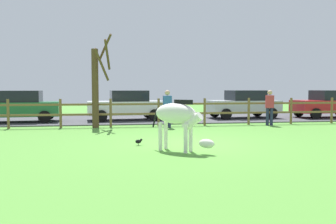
{
  "coord_description": "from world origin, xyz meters",
  "views": [
    {
      "loc": [
        -2.2,
        -10.37,
        1.71
      ],
      "look_at": [
        -0.42,
        1.01,
        0.92
      ],
      "focal_mm": 36.55,
      "sensor_mm": 36.0,
      "label": 1
    }
  ],
  "objects_px": {
    "parked_car_red": "(329,104)",
    "visitor_left_of_tree": "(270,106)",
    "parked_car_green": "(18,106)",
    "crow_on_grass": "(139,141)",
    "zebra": "(178,117)",
    "visitor_right_of_tree": "(167,107)",
    "parked_car_silver": "(243,104)",
    "bare_tree": "(97,84)",
    "parked_car_white": "(127,105)"
  },
  "relations": [
    {
      "from": "parked_car_silver",
      "to": "bare_tree",
      "type": "bearing_deg",
      "value": -158.5
    },
    {
      "from": "bare_tree",
      "to": "visitor_left_of_tree",
      "type": "distance_m",
      "value": 7.93
    },
    {
      "from": "parked_car_silver",
      "to": "parked_car_red",
      "type": "relative_size",
      "value": 1.02
    },
    {
      "from": "visitor_right_of_tree",
      "to": "parked_car_red",
      "type": "bearing_deg",
      "value": 18.1
    },
    {
      "from": "parked_car_green",
      "to": "parked_car_red",
      "type": "xyz_separation_m",
      "value": [
        16.89,
        0.07,
        0.0
      ]
    },
    {
      "from": "parked_car_white",
      "to": "crow_on_grass",
      "type": "bearing_deg",
      "value": -89.5
    },
    {
      "from": "zebra",
      "to": "visitor_right_of_tree",
      "type": "relative_size",
      "value": 0.96
    },
    {
      "from": "visitor_right_of_tree",
      "to": "zebra",
      "type": "bearing_deg",
      "value": -95.79
    },
    {
      "from": "visitor_left_of_tree",
      "to": "parked_car_green",
      "type": "bearing_deg",
      "value": 165.72
    },
    {
      "from": "parked_car_white",
      "to": "visitor_left_of_tree",
      "type": "bearing_deg",
      "value": -27.08
    },
    {
      "from": "zebra",
      "to": "visitor_right_of_tree",
      "type": "bearing_deg",
      "value": 84.21
    },
    {
      "from": "crow_on_grass",
      "to": "parked_car_white",
      "type": "relative_size",
      "value": 0.05
    },
    {
      "from": "parked_car_white",
      "to": "parked_car_silver",
      "type": "distance_m",
      "value": 6.55
    },
    {
      "from": "zebra",
      "to": "crow_on_grass",
      "type": "xyz_separation_m",
      "value": [
        -1.0,
        1.11,
        -0.8
      ]
    },
    {
      "from": "bare_tree",
      "to": "parked_car_silver",
      "type": "xyz_separation_m",
      "value": [
        7.96,
        3.13,
        -1.07
      ]
    },
    {
      "from": "visitor_right_of_tree",
      "to": "visitor_left_of_tree",
      "type": "bearing_deg",
      "value": 1.99
    },
    {
      "from": "parked_car_green",
      "to": "parked_car_silver",
      "type": "bearing_deg",
      "value": 2.57
    },
    {
      "from": "parked_car_white",
      "to": "parked_car_red",
      "type": "relative_size",
      "value": 1.03
    },
    {
      "from": "parked_car_silver",
      "to": "visitor_right_of_tree",
      "type": "distance_m",
      "value": 6.15
    },
    {
      "from": "parked_car_white",
      "to": "parked_car_silver",
      "type": "xyz_separation_m",
      "value": [
        6.55,
        0.24,
        0.0
      ]
    },
    {
      "from": "parked_car_green",
      "to": "visitor_right_of_tree",
      "type": "bearing_deg",
      "value": -24.4
    },
    {
      "from": "parked_car_white",
      "to": "parked_car_silver",
      "type": "relative_size",
      "value": 1.01
    },
    {
      "from": "visitor_left_of_tree",
      "to": "parked_car_red",
      "type": "bearing_deg",
      "value": 31.08
    },
    {
      "from": "zebra",
      "to": "visitor_left_of_tree",
      "type": "distance_m",
      "value": 7.87
    },
    {
      "from": "parked_car_red",
      "to": "parked_car_white",
      "type": "bearing_deg",
      "value": 178.89
    },
    {
      "from": "visitor_left_of_tree",
      "to": "parked_car_white",
      "type": "bearing_deg",
      "value": 152.92
    },
    {
      "from": "zebra",
      "to": "parked_car_red",
      "type": "xyz_separation_m",
      "value": [
        10.47,
        8.82,
        -0.08
      ]
    },
    {
      "from": "parked_car_red",
      "to": "visitor_left_of_tree",
      "type": "xyz_separation_m",
      "value": [
        -5.09,
        -3.07,
        0.06
      ]
    },
    {
      "from": "visitor_left_of_tree",
      "to": "bare_tree",
      "type": "bearing_deg",
      "value": 177.08
    },
    {
      "from": "zebra",
      "to": "visitor_right_of_tree",
      "type": "height_order",
      "value": "visitor_right_of_tree"
    },
    {
      "from": "crow_on_grass",
      "to": "parked_car_silver",
      "type": "distance_m",
      "value": 10.46
    },
    {
      "from": "parked_car_green",
      "to": "crow_on_grass",
      "type": "bearing_deg",
      "value": -54.65
    },
    {
      "from": "zebra",
      "to": "parked_car_green",
      "type": "bearing_deg",
      "value": 126.25
    },
    {
      "from": "crow_on_grass",
      "to": "parked_car_white",
      "type": "bearing_deg",
      "value": 90.5
    },
    {
      "from": "crow_on_grass",
      "to": "visitor_right_of_tree",
      "type": "xyz_separation_m",
      "value": [
        1.56,
        4.48,
        0.78
      ]
    },
    {
      "from": "bare_tree",
      "to": "parked_car_silver",
      "type": "relative_size",
      "value": 0.99
    },
    {
      "from": "parked_car_silver",
      "to": "visitor_right_of_tree",
      "type": "bearing_deg",
      "value": -143.0
    },
    {
      "from": "bare_tree",
      "to": "parked_car_red",
      "type": "relative_size",
      "value": 1.01
    },
    {
      "from": "bare_tree",
      "to": "zebra",
      "type": "relative_size",
      "value": 2.59
    },
    {
      "from": "zebra",
      "to": "visitor_left_of_tree",
      "type": "xyz_separation_m",
      "value": [
        5.38,
        5.75,
        -0.02
      ]
    },
    {
      "from": "parked_car_green",
      "to": "parked_car_red",
      "type": "distance_m",
      "value": 16.89
    },
    {
      "from": "parked_car_white",
      "to": "visitor_left_of_tree",
      "type": "height_order",
      "value": "visitor_left_of_tree"
    },
    {
      "from": "zebra",
      "to": "visitor_left_of_tree",
      "type": "relative_size",
      "value": 0.96
    },
    {
      "from": "crow_on_grass",
      "to": "visitor_right_of_tree",
      "type": "height_order",
      "value": "visitor_right_of_tree"
    },
    {
      "from": "parked_car_red",
      "to": "parked_car_green",
      "type": "bearing_deg",
      "value": -179.77
    },
    {
      "from": "crow_on_grass",
      "to": "parked_car_silver",
      "type": "bearing_deg",
      "value": 51.62
    },
    {
      "from": "zebra",
      "to": "parked_car_red",
      "type": "distance_m",
      "value": 13.69
    },
    {
      "from": "crow_on_grass",
      "to": "visitor_left_of_tree",
      "type": "bearing_deg",
      "value": 36.07
    },
    {
      "from": "parked_car_green",
      "to": "visitor_right_of_tree",
      "type": "distance_m",
      "value": 7.67
    },
    {
      "from": "bare_tree",
      "to": "visitor_left_of_tree",
      "type": "bearing_deg",
      "value": -2.92
    }
  ]
}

